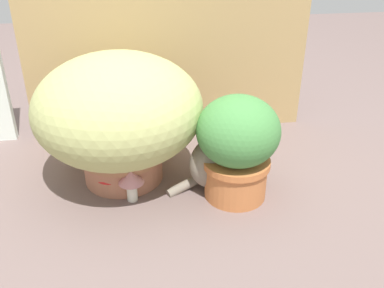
{
  "coord_description": "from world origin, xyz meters",
  "views": [
    {
      "loc": [
        -0.11,
        -1.36,
        0.91
      ],
      "look_at": [
        0.08,
        -0.01,
        0.18
      ],
      "focal_mm": 39.73,
      "sensor_mm": 36.0,
      "label": 1
    }
  ],
  "objects_px": {
    "leafy_planter": "(237,145)",
    "cat": "(225,156)",
    "mushroom_ornament_pink": "(131,180)",
    "mushroom_ornament_red": "(110,173)",
    "grass_planter": "(119,113)"
  },
  "relations": [
    {
      "from": "cat",
      "to": "mushroom_ornament_red",
      "type": "bearing_deg",
      "value": 178.85
    },
    {
      "from": "grass_planter",
      "to": "mushroom_ornament_red",
      "type": "xyz_separation_m",
      "value": [
        -0.05,
        -0.09,
        -0.2
      ]
    },
    {
      "from": "mushroom_ornament_pink",
      "to": "mushroom_ornament_red",
      "type": "distance_m",
      "value": 0.1
    },
    {
      "from": "leafy_planter",
      "to": "cat",
      "type": "relative_size",
      "value": 0.99
    },
    {
      "from": "cat",
      "to": "mushroom_ornament_pink",
      "type": "height_order",
      "value": "cat"
    },
    {
      "from": "mushroom_ornament_red",
      "to": "leafy_planter",
      "type": "bearing_deg",
      "value": -10.71
    },
    {
      "from": "leafy_planter",
      "to": "mushroom_ornament_red",
      "type": "xyz_separation_m",
      "value": [
        -0.45,
        0.09,
        -0.13
      ]
    },
    {
      "from": "mushroom_ornament_pink",
      "to": "mushroom_ornament_red",
      "type": "height_order",
      "value": "mushroom_ornament_pink"
    },
    {
      "from": "cat",
      "to": "grass_planter",
      "type": "bearing_deg",
      "value": 165.1
    },
    {
      "from": "cat",
      "to": "mushroom_ornament_red",
      "type": "relative_size",
      "value": 3.39
    },
    {
      "from": "mushroom_ornament_pink",
      "to": "cat",
      "type": "bearing_deg",
      "value": 9.15
    },
    {
      "from": "grass_planter",
      "to": "mushroom_ornament_red",
      "type": "relative_size",
      "value": 5.37
    },
    {
      "from": "leafy_planter",
      "to": "cat",
      "type": "height_order",
      "value": "leafy_planter"
    },
    {
      "from": "grass_planter",
      "to": "leafy_planter",
      "type": "distance_m",
      "value": 0.45
    },
    {
      "from": "cat",
      "to": "mushroom_ornament_red",
      "type": "height_order",
      "value": "cat"
    }
  ]
}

